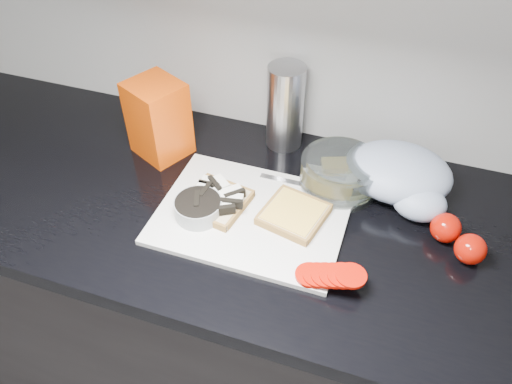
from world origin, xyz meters
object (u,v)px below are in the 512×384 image
Objects in this scene: cutting_board at (252,216)px; glass_bowl at (340,174)px; steel_canister at (285,107)px; bread_bag at (158,119)px.

cutting_board is 2.21× the size of glass_bowl.
steel_canister reaches higher than glass_bowl.
glass_bowl reaches higher than cutting_board.
glass_bowl is at bearing 45.95° from cutting_board.
cutting_board is 1.86× the size of steel_canister.
steel_canister reaches higher than cutting_board.
glass_bowl is 0.45m from bread_bag.
cutting_board is at bearing -1.71° from bread_bag.
glass_bowl is 0.95× the size of bread_bag.
cutting_board is at bearing -134.05° from glass_bowl.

